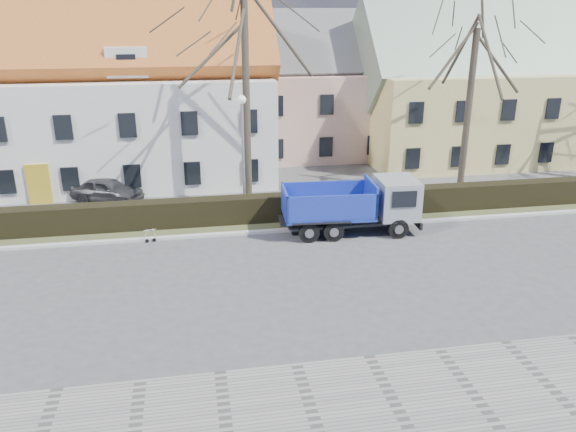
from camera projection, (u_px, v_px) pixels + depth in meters
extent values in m
plane|color=#464548|center=(322.00, 272.00, 22.39)|extent=(120.00, 120.00, 0.00)
cube|color=gray|center=(399.00, 411.00, 14.51)|extent=(80.00, 5.00, 0.08)
cube|color=#B0AEAC|center=(300.00, 229.00, 26.62)|extent=(80.00, 0.30, 0.12)
cube|color=#434929|center=(294.00, 218.00, 28.11)|extent=(80.00, 3.00, 0.10)
cube|color=black|center=(295.00, 208.00, 27.72)|extent=(60.00, 0.90, 1.30)
imported|color=#323335|center=(107.00, 190.00, 30.44)|extent=(4.25, 3.10, 1.34)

